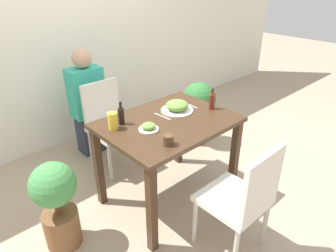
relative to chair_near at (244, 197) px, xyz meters
The scene contains 16 objects.
ground_plane 0.92m from the chair_near, 88.01° to the left, with size 16.00×16.00×0.00m, color tan.
wall_back 2.51m from the chair_near, 89.35° to the left, with size 8.00×0.05×2.60m.
dining_table 0.79m from the chair_near, 88.01° to the left, with size 1.05×0.80×0.78m.
chair_near is the anchor object (origin of this frame).
chair_far 1.58m from the chair_near, 91.50° to the left, with size 0.42×0.42×0.89m.
food_plate 0.94m from the chair_near, 76.33° to the left, with size 0.28×0.28×0.09m.
side_plate 0.84m from the chair_near, 104.07° to the left, with size 0.15×0.15×0.06m.
drink_cup 0.63m from the chair_near, 114.41° to the left, with size 0.07×0.07×0.07m.
juice_glass 1.08m from the chair_near, 111.37° to the left, with size 0.07×0.07×0.13m.
sauce_bottle 0.90m from the chair_near, 56.29° to the left, with size 0.05×0.05×0.19m.
condiment_bottle 1.08m from the chair_near, 105.94° to the left, with size 0.05×0.05×0.19m.
fork_utensil 0.90m from the chair_near, 87.29° to the left, with size 0.02×0.18×0.00m.
spoon_utensil 0.98m from the chair_near, 66.29° to the left, with size 0.02×0.17×0.00m.
potted_plant_left 1.30m from the chair_near, 134.27° to the left, with size 0.32×0.32×0.71m.
potted_plant_right 1.58m from the chair_near, 52.83° to the left, with size 0.38×0.38×0.75m.
person_figure 1.96m from the chair_near, 91.63° to the left, with size 0.34×0.22×1.17m.
Camera 1 is at (-1.46, -1.58, 1.84)m, focal length 32.00 mm.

